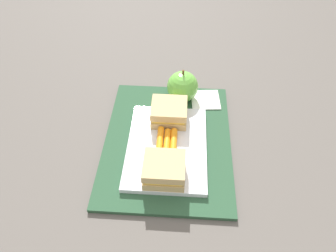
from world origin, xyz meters
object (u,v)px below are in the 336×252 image
(apple, at_px, (183,87))
(paper_napkin, at_px, (205,100))
(sandwich_half_left, at_px, (164,169))
(sandwich_half_right, at_px, (169,112))
(food_tray, at_px, (167,147))
(carrot_sticks_bundle, at_px, (167,143))

(apple, height_order, paper_napkin, apple)
(sandwich_half_left, height_order, sandwich_half_right, same)
(sandwich_half_left, relative_size, sandwich_half_right, 1.00)
(sandwich_half_left, xyz_separation_m, paper_napkin, (0.24, -0.09, -0.03))
(food_tray, xyz_separation_m, carrot_sticks_bundle, (-0.00, 0.00, 0.01))
(food_tray, xyz_separation_m, sandwich_half_right, (0.08, 0.00, 0.03))
(food_tray, relative_size, sandwich_half_right, 2.88)
(food_tray, distance_m, apple, 0.17)
(sandwich_half_right, distance_m, apple, 0.09)
(food_tray, distance_m, sandwich_half_left, 0.08)
(sandwich_half_right, bearing_deg, sandwich_half_left, 180.00)
(sandwich_half_right, distance_m, paper_napkin, 0.12)
(carrot_sticks_bundle, relative_size, paper_napkin, 1.13)
(sandwich_half_left, height_order, carrot_sticks_bundle, sandwich_half_left)
(carrot_sticks_bundle, distance_m, apple, 0.17)
(carrot_sticks_bundle, bearing_deg, apple, -9.67)
(food_tray, xyz_separation_m, apple, (0.16, -0.03, 0.03))
(sandwich_half_right, relative_size, apple, 0.91)
(carrot_sticks_bundle, relative_size, apple, 0.90)
(food_tray, bearing_deg, paper_napkin, -28.49)
(sandwich_half_right, bearing_deg, paper_napkin, -46.65)
(apple, bearing_deg, paper_napkin, -93.71)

